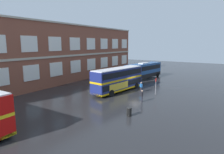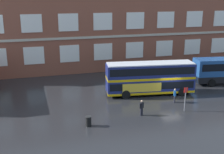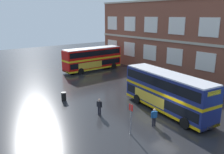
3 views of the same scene
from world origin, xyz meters
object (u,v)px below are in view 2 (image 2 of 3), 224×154
at_px(double_decker_middle, 150,78).
at_px(station_litter_bin, 88,121).
at_px(waiting_passenger, 175,95).
at_px(second_passenger, 142,107).
at_px(bus_stand_flag, 185,97).

height_order(double_decker_middle, station_litter_bin, double_decker_middle).
xyz_separation_m(waiting_passenger, second_passenger, (-5.11, -2.43, 0.00)).
bearing_deg(bus_stand_flag, waiting_passenger, 86.05).
distance_m(double_decker_middle, station_litter_bin, 11.83).
relative_size(waiting_passenger, station_litter_bin, 1.65).
bearing_deg(second_passenger, station_litter_bin, -170.33).
height_order(second_passenger, station_litter_bin, second_passenger).
height_order(bus_stand_flag, station_litter_bin, bus_stand_flag).
bearing_deg(station_litter_bin, bus_stand_flag, 4.06).
xyz_separation_m(double_decker_middle, second_passenger, (-3.49, -6.03, -1.22)).
bearing_deg(waiting_passenger, bus_stand_flag, -93.95).
distance_m(waiting_passenger, bus_stand_flag, 2.76).
relative_size(double_decker_middle, second_passenger, 6.62).
bearing_deg(double_decker_middle, second_passenger, -120.08).
bearing_deg(second_passenger, waiting_passenger, 25.43).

